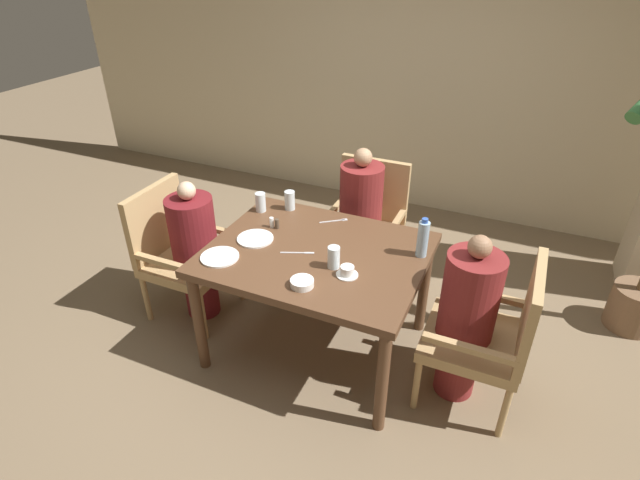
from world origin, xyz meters
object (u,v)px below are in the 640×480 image
(diner_in_left_chair, at_px, (195,249))
(bowl_small, at_px, (302,283))
(diner_in_far_chair, at_px, (360,219))
(water_bottle, at_px, (423,239))
(diner_in_right_chair, at_px, (466,317))
(teacup_with_saucer, at_px, (347,272))
(chair_left_side, at_px, (179,249))
(plate_main_right, at_px, (220,257))
(chair_far_side, at_px, (366,220))
(glass_tall_near, at_px, (261,202))
(chair_right_side, at_px, (492,332))
(glass_tall_mid, at_px, (334,257))
(plate_main_left, at_px, (255,239))
(glass_tall_far, at_px, (290,200))

(diner_in_left_chair, distance_m, bowl_small, 1.10)
(diner_in_far_chair, height_order, water_bottle, diner_in_far_chair)
(diner_in_far_chair, relative_size, bowl_small, 8.79)
(diner_in_right_chair, relative_size, teacup_with_saucer, 8.72)
(chair_left_side, relative_size, plate_main_right, 4.15)
(diner_in_left_chair, distance_m, chair_far_side, 1.34)
(chair_left_side, height_order, diner_in_right_chair, diner_in_right_chair)
(diner_in_right_chair, relative_size, glass_tall_near, 8.18)
(chair_right_side, bearing_deg, diner_in_far_chair, 143.52)
(chair_right_side, bearing_deg, diner_in_left_chair, 180.00)
(diner_in_far_chair, relative_size, water_bottle, 4.59)
(water_bottle, distance_m, glass_tall_mid, 0.55)
(diner_in_far_chair, height_order, chair_right_side, diner_in_far_chair)
(diner_in_right_chair, bearing_deg, diner_in_left_chair, 180.00)
(plate_main_right, xyz_separation_m, glass_tall_near, (-0.07, 0.63, 0.06))
(plate_main_left, bearing_deg, glass_tall_near, 114.29)
(diner_in_right_chair, xyz_separation_m, glass_tall_mid, (-0.77, -0.12, 0.27))
(chair_far_side, bearing_deg, plate_main_left, -112.71)
(teacup_with_saucer, bearing_deg, chair_far_side, 103.33)
(diner_in_left_chair, xyz_separation_m, glass_tall_near, (0.36, 0.32, 0.30))
(chair_far_side, distance_m, teacup_with_saucer, 1.19)
(chair_far_side, relative_size, water_bottle, 3.81)
(teacup_with_saucer, bearing_deg, bowl_small, -134.72)
(diner_in_right_chair, bearing_deg, chair_right_side, 0.00)
(diner_in_far_chair, height_order, glass_tall_near, diner_in_far_chair)
(chair_left_side, bearing_deg, plate_main_right, -27.42)
(diner_in_left_chair, relative_size, plate_main_left, 4.58)
(teacup_with_saucer, bearing_deg, plate_main_left, 169.03)
(chair_left_side, height_order, chair_far_side, same)
(diner_in_left_chair, xyz_separation_m, diner_in_right_chair, (1.87, -0.00, 0.02))
(diner_in_far_chair, bearing_deg, plate_main_right, -114.30)
(chair_left_side, relative_size, teacup_with_saucer, 7.58)
(chair_far_side, bearing_deg, water_bottle, -51.19)
(teacup_with_saucer, height_order, glass_tall_near, glass_tall_near)
(diner_in_right_chair, xyz_separation_m, glass_tall_near, (-1.51, 0.32, 0.27))
(chair_left_side, height_order, plate_main_left, chair_left_side)
(diner_in_far_chair, distance_m, plate_main_right, 1.23)
(chair_left_side, xyz_separation_m, teacup_with_saucer, (1.35, -0.16, 0.29))
(glass_tall_mid, bearing_deg, glass_tall_far, 135.75)
(chair_far_side, bearing_deg, chair_left_side, -138.70)
(diner_in_far_chair, height_order, plate_main_left, diner_in_far_chair)
(diner_in_far_chair, bearing_deg, diner_in_left_chair, -139.34)
(chair_right_side, height_order, glass_tall_near, chair_right_side)
(bowl_small, bearing_deg, plate_main_left, 146.35)
(chair_right_side, bearing_deg, water_bottle, 156.49)
(chair_left_side, distance_m, chair_far_side, 1.45)
(plate_main_right, bearing_deg, glass_tall_near, 96.71)
(plate_main_right, xyz_separation_m, teacup_with_saucer, (0.77, 0.14, 0.02))
(diner_in_left_chair, distance_m, chair_right_side, 2.02)
(chair_far_side, bearing_deg, bowl_small, -86.77)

